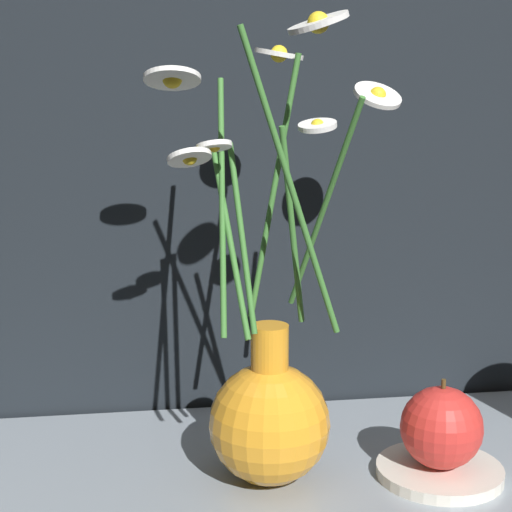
% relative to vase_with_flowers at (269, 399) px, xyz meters
% --- Properties ---
extents(ground_plane, '(6.00, 6.00, 0.00)m').
position_rel_vase_with_flowers_xyz_m(ground_plane, '(-0.02, -0.00, -0.09)').
color(ground_plane, black).
extents(shelf, '(0.88, 0.35, 0.01)m').
position_rel_vase_with_flowers_xyz_m(shelf, '(-0.02, -0.00, -0.08)').
color(shelf, gray).
rests_on(shelf, ground_plane).
extents(vase_with_flowers, '(0.23, 0.18, 0.39)m').
position_rel_vase_with_flowers_xyz_m(vase_with_flowers, '(0.00, 0.00, 0.00)').
color(vase_with_flowers, orange).
rests_on(vase_with_flowers, shelf).
extents(saucer_plate, '(0.11, 0.11, 0.01)m').
position_rel_vase_with_flowers_xyz_m(saucer_plate, '(0.15, -0.02, -0.07)').
color(saucer_plate, silver).
rests_on(saucer_plate, shelf).
extents(orange_fruit, '(0.07, 0.07, 0.08)m').
position_rel_vase_with_flowers_xyz_m(orange_fruit, '(0.15, -0.02, -0.03)').
color(orange_fruit, red).
rests_on(orange_fruit, saucer_plate).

